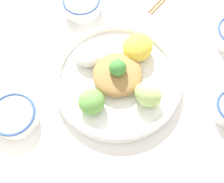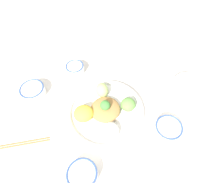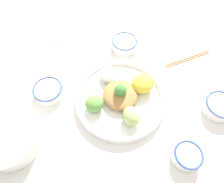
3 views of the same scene
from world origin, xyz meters
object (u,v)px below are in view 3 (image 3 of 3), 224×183
at_px(rice_bowl_blue, 48,91).
at_px(chopsticks_pair_near, 188,59).
at_px(sauce_bowl_red, 124,44).
at_px(salad_platter, 120,97).
at_px(side_serving_bowl, 9,142).
at_px(serving_spoon_extra, 64,45).
at_px(rice_bowl_plain, 219,106).
at_px(sauce_bowl_dark, 187,156).

xyz_separation_m(rice_bowl_blue, chopsticks_pair_near, (0.10, 0.58, -0.02)).
height_order(sauce_bowl_red, chopsticks_pair_near, sauce_bowl_red).
xyz_separation_m(salad_platter, side_serving_bowl, (-0.01, -0.39, 0.01)).
height_order(salad_platter, serving_spoon_extra, salad_platter).
bearing_deg(rice_bowl_plain, salad_platter, -122.80).
bearing_deg(side_serving_bowl, rice_bowl_plain, 73.86).
bearing_deg(salad_platter, side_serving_bowl, -90.93).
relative_size(rice_bowl_blue, side_serving_bowl, 0.63).
bearing_deg(chopsticks_pair_near, rice_bowl_blue, -5.41).
bearing_deg(sauce_bowl_red, chopsticks_pair_near, 49.42).
relative_size(salad_platter, side_serving_bowl, 1.91).
xyz_separation_m(rice_bowl_blue, sauce_bowl_dark, (0.42, 0.32, 0.00)).
distance_m(rice_bowl_plain, side_serving_bowl, 0.72).
bearing_deg(rice_bowl_plain, rice_bowl_blue, -122.52).
bearing_deg(sauce_bowl_red, rice_bowl_plain, 20.79).
relative_size(salad_platter, serving_spoon_extra, 2.53).
bearing_deg(sauce_bowl_red, rice_bowl_blue, -77.48).
bearing_deg(sauce_bowl_red, salad_platter, -32.27).
relative_size(sauce_bowl_red, rice_bowl_plain, 0.99).
bearing_deg(salad_platter, sauce_bowl_red, 147.73).
distance_m(salad_platter, serving_spoon_extra, 0.37).
relative_size(rice_bowl_plain, serving_spoon_extra, 0.84).
xyz_separation_m(rice_bowl_plain, chopsticks_pair_near, (-0.24, 0.05, -0.02)).
distance_m(rice_bowl_blue, chopsticks_pair_near, 0.59).
height_order(sauce_bowl_dark, rice_bowl_plain, sauce_bowl_dark).
bearing_deg(rice_bowl_plain, sauce_bowl_dark, -68.05).
xyz_separation_m(rice_bowl_plain, serving_spoon_extra, (-0.55, -0.40, -0.02)).
height_order(salad_platter, chopsticks_pair_near, salad_platter).
xyz_separation_m(sauce_bowl_dark, chopsticks_pair_near, (-0.32, 0.27, -0.02)).
bearing_deg(salad_platter, rice_bowl_blue, -122.14).
bearing_deg(side_serving_bowl, serving_spoon_extra, 140.12).
bearing_deg(sauce_bowl_dark, serving_spoon_extra, -163.70).
relative_size(rice_bowl_blue, serving_spoon_extra, 0.84).
distance_m(rice_bowl_blue, side_serving_bowl, 0.21).
relative_size(sauce_bowl_dark, rice_bowl_plain, 0.81).
distance_m(rice_bowl_blue, sauce_bowl_dark, 0.53).
relative_size(salad_platter, rice_bowl_blue, 3.03).
bearing_deg(sauce_bowl_dark, side_serving_bowl, -120.65).
bearing_deg(sauce_bowl_dark, rice_bowl_blue, -143.02).
xyz_separation_m(chopsticks_pair_near, serving_spoon_extra, (-0.32, -0.45, -0.00)).
bearing_deg(rice_bowl_blue, side_serving_bowl, -50.21).
bearing_deg(salad_platter, sauce_bowl_dark, 17.93).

